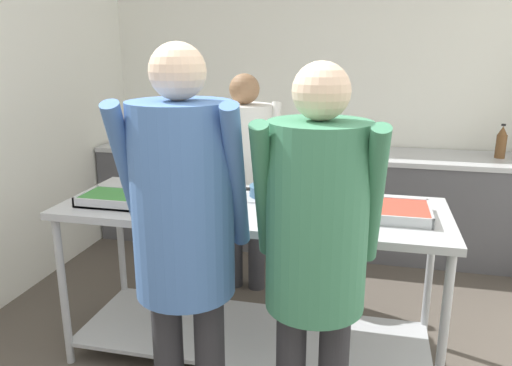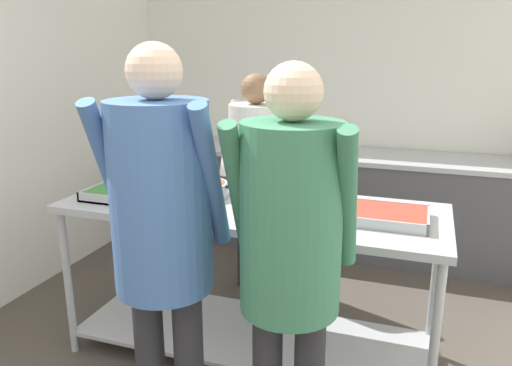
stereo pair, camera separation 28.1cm
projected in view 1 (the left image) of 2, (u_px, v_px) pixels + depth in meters
wall_rear at (314, 96)px, 4.62m from camera, size 3.95×0.06×2.65m
back_counter at (306, 198)px, 4.50m from camera, size 3.79×0.65×0.89m
serving_counter at (252, 256)px, 2.83m from camera, size 2.11×0.77×0.93m
serving_tray_roast at (116, 199)px, 2.78m from camera, size 0.38×0.26×0.05m
sauce_pan at (202, 191)px, 2.86m from camera, size 0.43×0.29×0.08m
broccoli_bowl at (268, 188)px, 2.92m from camera, size 0.22×0.22×0.11m
plate_stack at (316, 193)px, 2.88m from camera, size 0.27×0.27×0.06m
serving_tray_vegetables at (386, 211)px, 2.57m from camera, size 0.44×0.33×0.05m
guest_serving_left at (316, 240)px, 1.89m from camera, size 0.50×0.38×1.73m
guest_serving_right at (184, 224)px, 1.94m from camera, size 0.52×0.39×1.79m
cook_behind_counter at (245, 162)px, 3.55m from camera, size 0.48×0.38×1.59m
water_bottle at (501, 143)px, 4.05m from camera, size 0.08×0.08×0.28m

